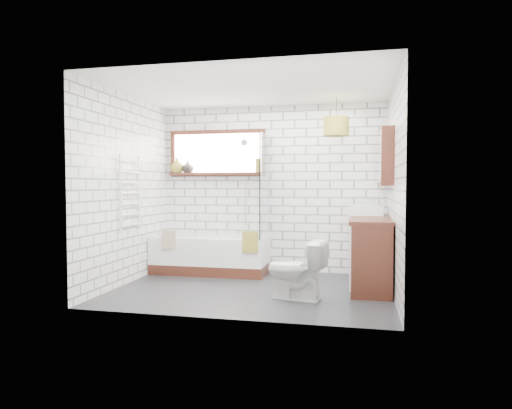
% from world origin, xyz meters
% --- Properties ---
extents(floor, '(3.40, 2.60, 0.01)m').
position_xyz_m(floor, '(0.00, 0.00, -0.01)').
color(floor, black).
rests_on(floor, ground).
extents(ceiling, '(3.40, 2.60, 0.01)m').
position_xyz_m(ceiling, '(0.00, 0.00, 2.50)').
color(ceiling, white).
rests_on(ceiling, ground).
extents(wall_back, '(3.40, 0.01, 2.50)m').
position_xyz_m(wall_back, '(0.00, 1.30, 1.25)').
color(wall_back, white).
rests_on(wall_back, ground).
extents(wall_front, '(3.40, 0.01, 2.50)m').
position_xyz_m(wall_front, '(0.00, -1.30, 1.25)').
color(wall_front, white).
rests_on(wall_front, ground).
extents(wall_left, '(0.01, 2.60, 2.50)m').
position_xyz_m(wall_left, '(-1.70, 0.00, 1.25)').
color(wall_left, white).
rests_on(wall_left, ground).
extents(wall_right, '(0.01, 2.60, 2.50)m').
position_xyz_m(wall_right, '(1.70, 0.00, 1.25)').
color(wall_right, white).
rests_on(wall_right, ground).
extents(window, '(1.52, 0.16, 0.68)m').
position_xyz_m(window, '(-0.85, 1.26, 1.80)').
color(window, black).
rests_on(window, wall_back).
extents(towel_radiator, '(0.06, 0.52, 1.00)m').
position_xyz_m(towel_radiator, '(-1.66, 0.00, 1.20)').
color(towel_radiator, white).
rests_on(towel_radiator, wall_left).
extents(mirror_cabinet, '(0.16, 1.20, 0.70)m').
position_xyz_m(mirror_cabinet, '(1.62, 0.60, 1.65)').
color(mirror_cabinet, black).
rests_on(mirror_cabinet, wall_right).
extents(shower_riser, '(0.02, 0.02, 1.30)m').
position_xyz_m(shower_riser, '(-0.40, 1.26, 1.35)').
color(shower_riser, silver).
rests_on(shower_riser, wall_back).
extents(bathtub, '(1.69, 0.74, 0.55)m').
position_xyz_m(bathtub, '(-0.85, 0.93, 0.27)').
color(bathtub, white).
rests_on(bathtub, floor).
extents(shower_screen, '(0.02, 0.72, 1.50)m').
position_xyz_m(shower_screen, '(-0.02, 0.93, 1.30)').
color(shower_screen, white).
rests_on(shower_screen, bathtub).
extents(towel_green, '(0.22, 0.06, 0.30)m').
position_xyz_m(towel_green, '(-0.15, 0.56, 0.53)').
color(towel_green, olive).
rests_on(towel_green, bathtub).
extents(towel_beige, '(0.21, 0.05, 0.27)m').
position_xyz_m(towel_beige, '(-1.35, 0.56, 0.53)').
color(towel_beige, tan).
rests_on(towel_beige, bathtub).
extents(vanity, '(0.50, 1.56, 0.89)m').
position_xyz_m(vanity, '(1.45, 0.51, 0.45)').
color(vanity, black).
rests_on(vanity, floor).
extents(basin, '(0.47, 0.41, 0.14)m').
position_xyz_m(basin, '(1.39, 0.95, 0.96)').
color(basin, white).
rests_on(basin, vanity).
extents(tap, '(0.04, 0.04, 0.17)m').
position_xyz_m(tap, '(1.55, 0.95, 1.03)').
color(tap, silver).
rests_on(tap, vanity).
extents(toilet, '(0.52, 0.74, 0.69)m').
position_xyz_m(toilet, '(0.60, -0.37, 0.34)').
color(toilet, white).
rests_on(toilet, floor).
extents(vase_olive, '(0.30, 0.30, 0.24)m').
position_xyz_m(vase_olive, '(-1.50, 1.23, 1.60)').
color(vase_olive, olive).
rests_on(vase_olive, window).
extents(vase_dark, '(0.24, 0.24, 0.20)m').
position_xyz_m(vase_dark, '(-1.33, 1.23, 1.58)').
color(vase_dark, black).
rests_on(vase_dark, window).
extents(bottle, '(0.08, 0.08, 0.21)m').
position_xyz_m(bottle, '(-0.20, 1.23, 1.58)').
color(bottle, olive).
rests_on(bottle, window).
extents(pendant, '(0.35, 0.35, 0.25)m').
position_xyz_m(pendant, '(0.99, 0.77, 2.10)').
color(pendant, olive).
rests_on(pendant, ceiling).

